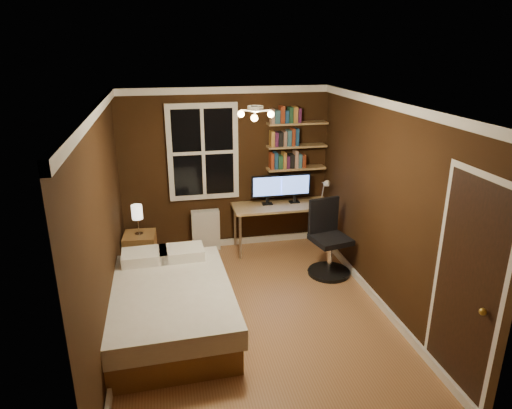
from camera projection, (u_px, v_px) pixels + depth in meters
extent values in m
plane|color=#97623C|center=(254.00, 315.00, 5.49)|extent=(4.20, 4.20, 0.00)
cube|color=black|center=(226.00, 170.00, 7.01)|extent=(3.20, 0.04, 2.50)
cube|color=black|center=(104.00, 229.00, 4.77)|extent=(0.04, 4.20, 2.50)
cube|color=black|center=(386.00, 208.00, 5.38)|extent=(0.04, 4.20, 2.50)
cube|color=white|center=(253.00, 104.00, 4.66)|extent=(3.20, 4.20, 0.02)
cube|color=white|center=(203.00, 152.00, 6.81)|extent=(1.06, 0.06, 1.46)
sphere|color=gold|center=(483.00, 312.00, 3.75)|extent=(0.06, 0.06, 0.06)
cube|color=#A17A4E|center=(296.00, 168.00, 7.11)|extent=(0.92, 0.22, 0.03)
cube|color=#A17A4E|center=(297.00, 146.00, 6.99)|extent=(0.92, 0.22, 0.03)
cube|color=#A17A4E|center=(297.00, 123.00, 6.88)|extent=(0.92, 0.22, 0.03)
cube|color=brown|center=(169.00, 318.00, 5.16)|extent=(1.38, 1.93, 0.30)
cube|color=silver|center=(168.00, 297.00, 5.07)|extent=(1.46, 1.99, 0.23)
cube|color=white|center=(145.00, 256.00, 5.64)|extent=(0.56, 0.40, 0.13)
cube|color=white|center=(182.00, 253.00, 5.74)|extent=(0.56, 0.40, 0.13)
cube|color=brown|center=(141.00, 252.00, 6.52)|extent=(0.47, 0.47, 0.54)
cube|color=silver|center=(206.00, 230.00, 7.14)|extent=(0.43, 0.15, 0.65)
cube|color=#A17A4E|center=(282.00, 206.00, 7.07)|extent=(1.53, 0.57, 0.04)
cylinder|color=beige|center=(240.00, 237.00, 6.82)|extent=(0.04, 0.04, 0.69)
cylinder|color=beige|center=(330.00, 230.00, 7.10)|extent=(0.04, 0.04, 0.69)
cylinder|color=beige|center=(235.00, 225.00, 7.28)|extent=(0.04, 0.04, 0.69)
cylinder|color=beige|center=(319.00, 219.00, 7.55)|extent=(0.04, 0.04, 0.69)
cylinder|color=black|center=(329.00, 272.00, 6.46)|extent=(0.59, 0.59, 0.05)
cylinder|color=silver|center=(330.00, 256.00, 6.38)|extent=(0.07, 0.07, 0.44)
cube|color=black|center=(331.00, 240.00, 6.30)|extent=(0.57, 0.57, 0.08)
cube|color=black|center=(324.00, 215.00, 6.38)|extent=(0.46, 0.15, 0.50)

